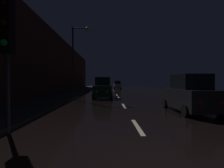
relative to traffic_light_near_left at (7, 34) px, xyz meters
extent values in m
cube|color=black|center=(4.41, 22.19, -3.26)|extent=(25.61, 84.00, 0.02)
cube|color=#28282B|center=(-2.20, 22.19, -3.18)|extent=(4.40, 84.00, 0.15)
cube|color=#472319|center=(-4.80, 18.69, 1.26)|extent=(0.80, 63.00, 9.03)
cube|color=beige|center=(4.41, 0.69, -3.25)|extent=(0.16, 2.20, 0.01)
cube|color=beige|center=(4.41, 6.16, -3.25)|extent=(0.16, 2.20, 0.01)
cube|color=beige|center=(4.41, 12.37, -3.25)|extent=(0.16, 2.20, 0.01)
cube|color=beige|center=(4.41, 16.17, -3.25)|extent=(0.16, 2.20, 0.01)
cube|color=beige|center=(4.41, 29.27, -3.25)|extent=(0.16, 2.20, 0.01)
cylinder|color=#38383A|center=(0.00, 0.02, -1.94)|extent=(0.12, 0.12, 2.62)
cube|color=black|center=(0.00, 0.02, 0.32)|extent=(0.33, 0.36, 1.90)
sphere|color=black|center=(-0.01, -0.16, 0.95)|extent=(0.22, 0.22, 0.22)
sphere|color=black|center=(-0.01, -0.16, 0.32)|extent=(0.22, 0.22, 0.22)
sphere|color=#19D84C|center=(-0.01, -0.16, -0.31)|extent=(0.22, 0.22, 0.22)
cylinder|color=#2D2D30|center=(-0.10, 10.41, 0.20)|extent=(0.16, 0.16, 6.92)
cylinder|color=#2D2D30|center=(0.60, 10.41, 3.61)|extent=(1.40, 0.10, 0.10)
sphere|color=beige|center=(1.30, 10.41, 3.51)|extent=(0.44, 0.44, 0.44)
cube|color=#0F3819|center=(2.70, 12.36, -2.46)|extent=(1.84, 4.29, 1.12)
cube|color=black|center=(2.70, 12.51, -1.47)|extent=(1.56, 2.15, 0.86)
cylinder|color=black|center=(3.60, 10.85, -2.93)|extent=(0.22, 0.65, 0.65)
cylinder|color=black|center=(1.80, 10.85, -2.93)|extent=(0.22, 0.65, 0.65)
cylinder|color=black|center=(3.60, 13.86, -2.93)|extent=(0.22, 0.65, 0.65)
cylinder|color=black|center=(1.80, 13.86, -2.93)|extent=(0.22, 0.65, 0.65)
sphere|color=white|center=(3.21, 10.25, -2.46)|extent=(0.18, 0.18, 0.18)
sphere|color=white|center=(2.20, 10.25, -2.46)|extent=(0.18, 0.18, 0.18)
sphere|color=red|center=(3.21, 14.46, -2.46)|extent=(0.18, 0.18, 0.18)
sphere|color=red|center=(2.20, 14.46, -2.46)|extent=(0.18, 0.18, 0.18)
cube|color=#A5A8AD|center=(5.54, 35.89, -2.53)|extent=(1.69, 3.94, 1.03)
cube|color=black|center=(5.54, 35.75, -1.62)|extent=(1.44, 1.97, 0.79)
cylinder|color=black|center=(4.72, 37.27, -2.95)|extent=(0.21, 0.60, 0.60)
cylinder|color=black|center=(6.37, 37.27, -2.95)|extent=(0.21, 0.60, 0.60)
cylinder|color=black|center=(4.72, 34.51, -2.95)|extent=(0.21, 0.60, 0.60)
cylinder|color=black|center=(6.37, 34.51, -2.95)|extent=(0.21, 0.60, 0.60)
sphere|color=slate|center=(5.08, 37.82, -2.53)|extent=(0.17, 0.17, 0.17)
sphere|color=slate|center=(6.01, 37.82, -2.53)|extent=(0.17, 0.17, 0.17)
sphere|color=red|center=(5.08, 33.96, -2.53)|extent=(0.17, 0.17, 0.17)
sphere|color=red|center=(6.01, 33.96, -2.53)|extent=(0.17, 0.17, 0.17)
cube|color=black|center=(7.91, 3.85, -2.50)|extent=(1.76, 4.11, 1.08)
cube|color=black|center=(7.91, 3.70, -1.55)|extent=(1.50, 2.05, 0.82)
cylinder|color=black|center=(7.05, 5.28, -2.94)|extent=(0.22, 0.63, 0.63)
cylinder|color=black|center=(8.78, 5.28, -2.94)|extent=(0.22, 0.63, 0.63)
cylinder|color=black|center=(7.05, 2.41, -2.94)|extent=(0.22, 0.63, 0.63)
cylinder|color=black|center=(8.78, 2.41, -2.94)|extent=(0.22, 0.63, 0.63)
sphere|color=slate|center=(7.43, 5.86, -2.50)|extent=(0.18, 0.18, 0.18)
sphere|color=slate|center=(8.40, 5.86, -2.50)|extent=(0.18, 0.18, 0.18)
sphere|color=red|center=(7.43, 1.83, -2.50)|extent=(0.18, 0.18, 0.18)
sphere|color=red|center=(8.40, 1.83, -2.50)|extent=(0.18, 0.18, 0.18)
camera|label=1|loc=(3.32, -5.50, -1.57)|focal=26.51mm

